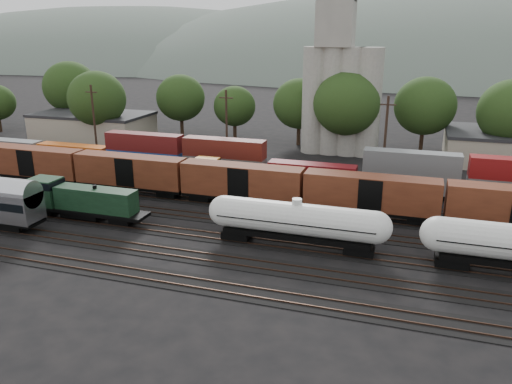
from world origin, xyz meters
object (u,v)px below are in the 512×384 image
(tank_car_a, at_px, (296,221))
(grain_silo, at_px, (340,88))
(green_locomotive, at_px, (75,199))
(orange_locomotive, at_px, (234,175))

(tank_car_a, height_order, grain_silo, grain_silo)
(green_locomotive, relative_size, tank_car_a, 0.87)
(tank_car_a, xyz_separation_m, grain_silo, (-2.30, 41.00, 8.41))
(green_locomotive, bearing_deg, grain_silo, 60.26)
(orange_locomotive, bearing_deg, tank_car_a, -51.30)
(grain_silo, bearing_deg, tank_car_a, -86.80)
(green_locomotive, distance_m, grain_silo, 48.04)
(grain_silo, bearing_deg, green_locomotive, -119.74)
(green_locomotive, height_order, tank_car_a, tank_car_a)
(orange_locomotive, bearing_deg, green_locomotive, -132.42)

